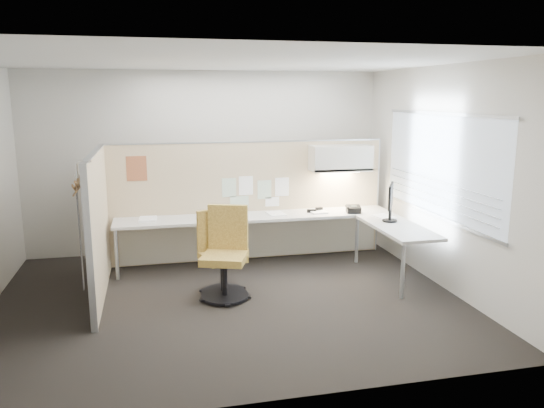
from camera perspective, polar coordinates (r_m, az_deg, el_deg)
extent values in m
cube|color=black|center=(6.55, -4.65, -10.19)|extent=(5.50, 4.50, 0.01)
cube|color=white|center=(6.10, -5.10, 15.15)|extent=(5.50, 4.50, 0.01)
cube|color=beige|center=(8.38, -7.05, 4.50)|extent=(5.50, 0.02, 2.80)
cube|color=beige|center=(4.00, -0.28, -3.18)|extent=(5.50, 0.02, 2.80)
cube|color=beige|center=(7.09, 17.73, 2.76)|extent=(0.02, 4.50, 2.80)
cube|color=#9FABB9|center=(7.06, 17.63, 3.95)|extent=(0.01, 2.80, 1.30)
cube|color=#CFB68F|center=(7.91, -2.50, 0.29)|extent=(4.10, 0.06, 1.75)
cube|color=#CFB68F|center=(6.74, -18.14, -2.27)|extent=(0.06, 2.20, 1.75)
cube|color=beige|center=(7.63, -1.67, -1.38)|extent=(4.00, 0.60, 0.04)
cube|color=beige|center=(7.21, 13.37, -2.46)|extent=(0.60, 1.47, 0.04)
cube|color=beige|center=(7.98, -2.03, -3.51)|extent=(3.90, 0.02, 0.64)
cylinder|color=#A5A8AA|center=(7.36, -16.38, -5.28)|extent=(0.05, 0.05, 0.69)
cylinder|color=#A5A8AA|center=(6.62, 13.88, -7.05)|extent=(0.05, 0.05, 0.69)
cylinder|color=#A5A8AA|center=(7.90, 9.11, -3.81)|extent=(0.05, 0.05, 0.69)
cube|color=beige|center=(7.96, 7.37, 4.92)|extent=(0.90, 0.36, 0.38)
cube|color=#FFEABF|center=(7.99, 7.34, 3.42)|extent=(0.60, 0.06, 0.02)
cube|color=#8CBF8C|center=(7.78, -4.64, 1.77)|extent=(0.21, 0.00, 0.28)
cube|color=white|center=(7.82, -2.83, 1.99)|extent=(0.21, 0.00, 0.28)
cube|color=#8CBF8C|center=(7.88, -0.82, 1.57)|extent=(0.21, 0.00, 0.28)
cube|color=white|center=(7.94, 1.08, 1.86)|extent=(0.21, 0.00, 0.28)
cube|color=#8CBF8C|center=(7.85, -3.53, 0.23)|extent=(0.28, 0.00, 0.18)
cube|color=white|center=(7.95, 0.03, 0.25)|extent=(0.21, 0.00, 0.14)
cube|color=#DC591B|center=(7.66, -14.37, 3.71)|extent=(0.28, 0.00, 0.35)
cylinder|color=black|center=(6.56, -5.08, -9.81)|extent=(0.58, 0.58, 0.03)
cylinder|color=black|center=(6.48, -5.11, -7.98)|extent=(0.07, 0.07, 0.45)
cube|color=#E2C354|center=(6.40, -5.15, -5.81)|extent=(0.66, 0.66, 0.09)
cube|color=#E2C354|center=(6.54, -4.76, -2.47)|extent=(0.48, 0.23, 0.56)
cylinder|color=black|center=(6.70, -5.27, -9.35)|extent=(0.54, 0.54, 0.03)
cylinder|color=black|center=(6.63, -5.30, -7.68)|extent=(0.06, 0.06, 0.41)
cube|color=#E2C354|center=(6.56, -5.34, -5.72)|extent=(0.59, 0.59, 0.08)
cube|color=#E2C354|center=(6.68, -6.19, -2.75)|extent=(0.45, 0.19, 0.52)
cylinder|color=black|center=(7.42, 12.54, -1.75)|extent=(0.20, 0.20, 0.02)
cylinder|color=black|center=(7.40, 12.57, -1.10)|extent=(0.04, 0.04, 0.18)
cube|color=black|center=(7.35, 12.66, 0.84)|extent=(0.27, 0.44, 0.33)
cube|color=black|center=(7.35, 12.66, 0.84)|extent=(0.22, 0.39, 0.29)
cube|color=black|center=(7.88, 8.75, -0.58)|extent=(0.23, 0.23, 0.12)
cylinder|color=black|center=(7.85, 8.10, -0.33)|extent=(0.07, 0.17, 0.04)
cube|color=black|center=(7.82, 4.29, -0.74)|extent=(0.15, 0.07, 0.05)
cube|color=black|center=(7.92, 5.09, -0.58)|extent=(0.12, 0.09, 0.06)
cube|color=silver|center=(5.60, -19.59, 4.30)|extent=(0.14, 0.02, 0.02)
cylinder|color=silver|center=(5.62, -20.24, 3.40)|extent=(0.02, 0.02, 0.14)
cube|color=#AD7F4C|center=(5.64, -20.15, 2.10)|extent=(0.02, 0.41, 0.12)
cube|color=#AD7F4C|center=(5.68, -20.39, 1.73)|extent=(0.02, 0.41, 0.12)
cube|color=#9A99A3|center=(5.71, -19.90, -3.82)|extent=(0.01, 0.07, 1.02)
cube|color=white|center=(7.51, -13.21, -1.61)|extent=(0.25, 0.32, 0.03)
cube|color=white|center=(7.57, -7.33, -1.34)|extent=(0.24, 0.31, 0.02)
cube|color=white|center=(7.49, -4.04, -1.35)|extent=(0.26, 0.32, 0.04)
cube|color=white|center=(7.70, 0.43, -1.05)|extent=(0.26, 0.32, 0.01)
cube|color=white|center=(7.86, 4.92, -0.80)|extent=(0.25, 0.31, 0.02)
cube|color=white|center=(7.67, 11.90, -1.33)|extent=(0.28, 0.34, 0.02)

